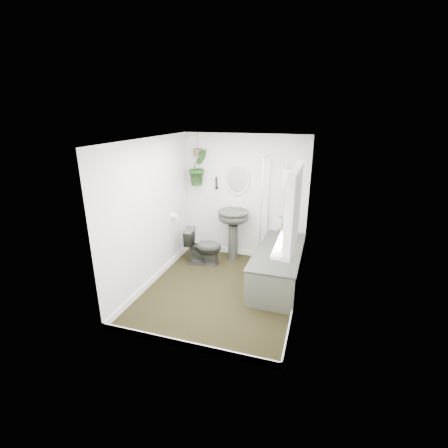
% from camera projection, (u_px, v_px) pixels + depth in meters
% --- Properties ---
extents(floor, '(2.30, 2.80, 0.02)m').
position_uv_depth(floor, '(221.00, 290.00, 5.11)').
color(floor, black).
rests_on(floor, ground).
extents(ceiling, '(2.30, 2.80, 0.02)m').
position_uv_depth(ceiling, '(221.00, 139.00, 4.35)').
color(ceiling, white).
rests_on(ceiling, ground).
extents(wall_back, '(2.30, 0.02, 2.30)m').
position_uv_depth(wall_back, '(245.00, 197.00, 6.00)').
color(wall_back, white).
rests_on(wall_back, ground).
extents(wall_front, '(2.30, 0.02, 2.30)m').
position_uv_depth(wall_front, '(180.00, 261.00, 3.46)').
color(wall_front, white).
rests_on(wall_front, ground).
extents(wall_left, '(0.02, 2.80, 2.30)m').
position_uv_depth(wall_left, '(150.00, 214.00, 5.06)').
color(wall_left, white).
rests_on(wall_left, ground).
extents(wall_right, '(0.02, 2.80, 2.30)m').
position_uv_depth(wall_right, '(302.00, 229.00, 4.40)').
color(wall_right, white).
rests_on(wall_right, ground).
extents(skirting, '(2.30, 2.80, 0.10)m').
position_uv_depth(skirting, '(221.00, 287.00, 5.09)').
color(skirting, white).
rests_on(skirting, floor).
extents(bathtub, '(0.72, 1.72, 0.58)m').
position_uv_depth(bathtub, '(278.00, 266.00, 5.24)').
color(bathtub, '#2E302A').
rests_on(bathtub, floor).
extents(bath_screen, '(0.04, 0.72, 1.40)m').
position_uv_depth(bath_screen, '(266.00, 198.00, 5.44)').
color(bath_screen, silver).
rests_on(bath_screen, bathtub).
extents(shower_box, '(0.20, 0.10, 0.35)m').
position_uv_depth(shower_box, '(289.00, 179.00, 5.57)').
color(shower_box, white).
rests_on(shower_box, wall_back).
extents(oval_mirror, '(0.46, 0.03, 0.62)m').
position_uv_depth(oval_mirror, '(237.00, 179.00, 5.88)').
color(oval_mirror, beige).
rests_on(oval_mirror, wall_back).
extents(wall_sconce, '(0.04, 0.04, 0.22)m').
position_uv_depth(wall_sconce, '(216.00, 183.00, 6.02)').
color(wall_sconce, black).
rests_on(wall_sconce, wall_back).
extents(toilet_roll_holder, '(0.11, 0.11, 0.11)m').
position_uv_depth(toilet_roll_holder, '(174.00, 216.00, 5.76)').
color(toilet_roll_holder, white).
rests_on(toilet_roll_holder, wall_left).
extents(window_recess, '(0.08, 1.00, 0.90)m').
position_uv_depth(window_recess, '(294.00, 207.00, 3.62)').
color(window_recess, white).
rests_on(window_recess, wall_right).
extents(window_sill, '(0.18, 1.00, 0.04)m').
position_uv_depth(window_sill, '(285.00, 241.00, 3.78)').
color(window_sill, white).
rests_on(window_sill, wall_right).
extents(window_blinds, '(0.01, 0.86, 0.76)m').
position_uv_depth(window_blinds, '(290.00, 207.00, 3.64)').
color(window_blinds, white).
rests_on(window_blinds, wall_right).
extents(toilet, '(0.70, 0.46, 0.67)m').
position_uv_depth(toilet, '(203.00, 246.00, 5.90)').
color(toilet, '#2E302A').
rests_on(toilet, floor).
extents(pedestal_sink, '(0.61, 0.54, 0.96)m').
position_uv_depth(pedestal_sink, '(233.00, 235.00, 6.00)').
color(pedestal_sink, '#2E302A').
rests_on(pedestal_sink, floor).
extents(sill_plant, '(0.26, 0.23, 0.25)m').
position_uv_depth(sill_plant, '(288.00, 221.00, 4.01)').
color(sill_plant, black).
rests_on(sill_plant, window_sill).
extents(hanging_plant, '(0.46, 0.46, 0.66)m').
position_uv_depth(hanging_plant, '(198.00, 167.00, 5.91)').
color(hanging_plant, black).
rests_on(hanging_plant, ceiling).
extents(soap_bottle, '(0.10, 0.10, 0.18)m').
position_uv_depth(soap_bottle, '(286.00, 253.00, 4.83)').
color(soap_bottle, black).
rests_on(soap_bottle, bathtub).
extents(hanging_pot, '(0.16, 0.16, 0.12)m').
position_uv_depth(hanging_pot, '(198.00, 152.00, 5.82)').
color(hanging_pot, '#4F372D').
rests_on(hanging_pot, ceiling).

